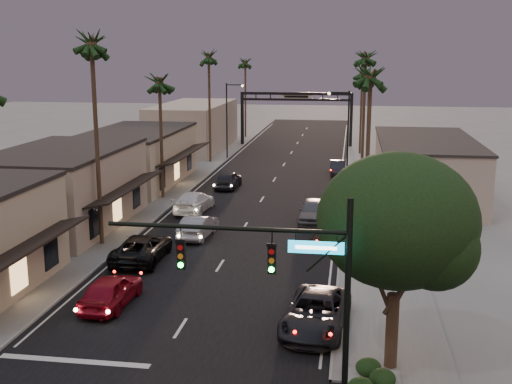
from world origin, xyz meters
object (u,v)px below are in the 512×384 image
(palm_far, at_px, (245,60))
(oncoming_pickup, at_px, (142,248))
(streetlight_left, at_px, (229,114))
(corner_tree, at_px, (399,226))
(palm_lc, at_px, (159,77))
(curbside_black, at_px, (328,234))
(palm_ld, at_px, (209,53))
(palm_ra, at_px, (371,70))
(palm_rc, at_px, (363,70))
(streetlight_right, at_px, (345,129))
(traffic_signal, at_px, (292,273))
(arch, at_px, (296,105))
(oncoming_red, at_px, (111,291))
(oncoming_silver, at_px, (198,226))
(palm_rb, at_px, (366,53))
(curbside_near, at_px, (316,313))
(palm_lb, at_px, (91,38))

(palm_far, height_order, oncoming_pickup, palm_far)
(streetlight_left, bearing_deg, corner_tree, -72.03)
(corner_tree, relative_size, palm_lc, 0.72)
(oncoming_pickup, relative_size, curbside_black, 1.24)
(palm_ld, bearing_deg, palm_far, 89.25)
(palm_ld, xyz_separation_m, palm_ra, (17.20, -31.00, -0.97))
(palm_rc, bearing_deg, streetlight_right, -95.05)
(palm_far, xyz_separation_m, oncoming_pickup, (3.39, -58.71, -10.63))
(palm_ld, bearing_deg, traffic_signal, -74.35)
(arch, distance_m, palm_ld, 18.61)
(traffic_signal, xyz_separation_m, corner_tree, (3.79, 3.45, 0.90))
(palm_lc, height_order, palm_far, palm_far)
(streetlight_right, relative_size, oncoming_red, 1.88)
(arch, distance_m, oncoming_silver, 45.54)
(traffic_signal, bearing_deg, oncoming_silver, 112.07)
(streetlight_right, height_order, palm_rc, palm_rc)
(traffic_signal, bearing_deg, palm_rb, 85.84)
(palm_rc, height_order, curbside_near, palm_rc)
(traffic_signal, relative_size, palm_lb, 0.56)
(palm_lc, xyz_separation_m, oncoming_red, (4.46, -23.89, -9.65))
(streetlight_right, relative_size, palm_ra, 0.68)
(palm_lc, relative_size, palm_rc, 1.00)
(traffic_signal, bearing_deg, oncoming_pickup, 124.73)
(curbside_near, bearing_deg, oncoming_red, 179.05)
(traffic_signal, relative_size, streetlight_right, 0.95)
(palm_far, bearing_deg, streetlight_left, -86.05)
(streetlight_right, bearing_deg, palm_ld, 147.21)
(oncoming_red, relative_size, curbside_black, 1.02)
(curbside_black, bearing_deg, streetlight_left, 117.76)
(streetlight_left, bearing_deg, traffic_signal, -76.86)
(corner_tree, distance_m, palm_lc, 34.09)
(palm_lc, bearing_deg, curbside_black, -37.73)
(oncoming_pickup, relative_size, curbside_near, 0.99)
(palm_ra, height_order, palm_far, same)
(corner_tree, distance_m, oncoming_red, 15.29)
(arch, relative_size, oncoming_red, 3.17)
(palm_rc, relative_size, palm_far, 0.92)
(streetlight_right, bearing_deg, oncoming_red, -108.58)
(palm_rb, bearing_deg, curbside_black, -97.03)
(corner_tree, xyz_separation_m, arch, (-9.48, 62.55, -0.45))
(palm_far, height_order, oncoming_red, palm_far)
(streetlight_right, distance_m, streetlight_left, 18.99)
(palm_lc, xyz_separation_m, palm_far, (0.30, 42.00, 0.97))
(oncoming_silver, bearing_deg, palm_lb, 29.35)
(palm_rb, bearing_deg, traffic_signal, -94.16)
(palm_far, bearing_deg, curbside_black, -74.82)
(palm_lb, height_order, palm_rc, palm_lb)
(arch, bearing_deg, oncoming_silver, -93.47)
(traffic_signal, distance_m, arch, 66.24)
(streetlight_left, bearing_deg, palm_rc, 21.14)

